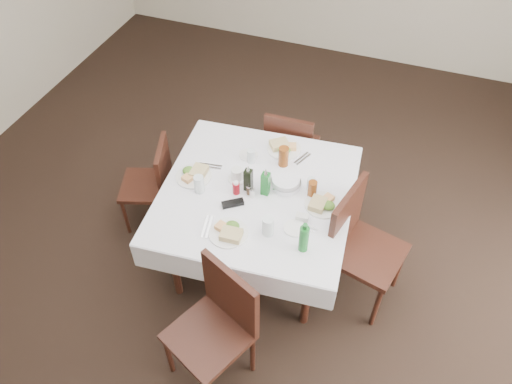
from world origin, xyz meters
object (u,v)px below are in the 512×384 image
water_n (251,156)px  ketchup_bottle (236,188)px  chair_west (154,180)px  water_w (199,184)px  chair_south (219,320)px  chair_east (358,240)px  oil_cruet_green (266,183)px  water_e (311,185)px  bread_basket (286,182)px  dining_table (257,199)px  oil_cruet_dark (248,179)px  green_bottle (304,238)px  coffee_mug (237,175)px  water_s (268,226)px  chair_north (290,146)px

water_n → ketchup_bottle: water_n is taller
chair_west → water_w: (0.54, -0.23, 0.36)m
chair_south → chair_west: (-1.02, 1.04, -0.08)m
chair_east → oil_cruet_green: (-0.71, 0.04, 0.30)m
water_e → bread_basket: size_ratio=0.49×
ketchup_bottle → chair_west: bearing=168.8°
dining_table → water_e: size_ratio=13.42×
water_n → ketchup_bottle: 0.35m
oil_cruet_dark → ketchup_bottle: (-0.07, -0.07, -0.05)m
chair_south → chair_east: size_ratio=0.97×
water_e → oil_cruet_dark: size_ratio=0.48×
oil_cruet_green → green_bottle: 0.55m
water_w → chair_east: bearing=5.1°
water_e → bread_basket: bearing=-173.3°
dining_table → coffee_mug: 0.23m
chair_west → oil_cruet_dark: oil_cruet_dark is taller
water_s → dining_table: bearing=121.0°
chair_north → water_w: water_w is taller
dining_table → chair_west: 0.96m
oil_cruet_dark → coffee_mug: (-0.11, 0.06, -0.05)m
ketchup_bottle → green_bottle: bearing=-28.3°
chair_north → water_e: same height
coffee_mug → chair_south: bearing=-75.4°
water_s → chair_south: bearing=-100.6°
water_s → bread_basket: size_ratio=0.64×
chair_north → chair_west: (-0.93, -0.75, -0.02)m
oil_cruet_green → ketchup_bottle: 0.22m
chair_south → water_n: bearing=100.9°
chair_north → green_bottle: 1.36m
dining_table → oil_cruet_green: 0.19m
ketchup_bottle → coffee_mug: (-0.04, 0.13, -0.01)m
water_n → bread_basket: 0.36m
water_e → water_n: bearing=165.1°
dining_table → water_w: bearing=-161.1°
chair_north → oil_cruet_dark: oil_cruet_dark is taller
water_w → oil_cruet_dark: bearing=23.5°
chair_west → green_bottle: (1.39, -0.48, 0.40)m
chair_east → water_s: bearing=-151.8°
chair_north → water_s: bearing=-80.5°
chair_west → oil_cruet_green: (0.99, -0.09, 0.39)m
water_n → water_e: size_ratio=1.02×
dining_table → chair_south: chair_south is taller
chair_east → bread_basket: bearing=165.3°
water_n → oil_cruet_green: oil_cruet_green is taller
dining_table → water_e: (0.36, 0.15, 0.13)m
chair_south → oil_cruet_dark: (-0.15, 0.95, 0.31)m
chair_south → water_e: size_ratio=8.69×
water_w → chair_south: bearing=-59.4°
water_e → water_w: 0.80m
chair_north → oil_cruet_dark: 0.92m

